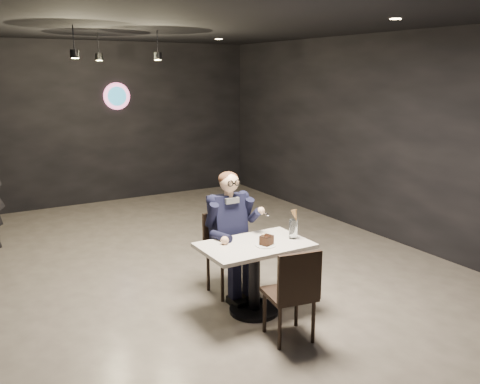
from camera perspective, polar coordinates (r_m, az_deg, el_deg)
floor at (r=6.00m, az=-7.27°, el=-10.84°), size 9.00×9.00×0.00m
wall_sign at (r=9.97m, az=-13.68°, el=10.41°), size 0.50×0.06×0.50m
pendant_lights at (r=7.38m, az=-14.38°, el=16.31°), size 1.40×1.20×0.36m
main_table at (r=5.31m, az=1.62°, el=-9.64°), size 1.10×0.70×0.75m
chair_far at (r=5.72m, az=-1.32°, el=-7.00°), size 0.42×0.46×0.92m
chair_near at (r=4.81m, az=5.52°, el=-11.10°), size 0.49×0.52×0.92m
seated_man at (r=5.63m, az=-1.33°, el=-4.52°), size 0.60×0.80×1.44m
dessert_plate at (r=5.12m, az=2.89°, el=-5.98°), size 0.21×0.21×0.01m
cake_slice at (r=5.10m, az=3.00°, el=-5.45°), size 0.15×0.13×0.08m
mint_leaf at (r=5.11m, az=3.51°, el=-5.00°), size 0.06×0.04×0.01m
sundae_glass at (r=5.33m, az=6.00°, el=-4.16°), size 0.09×0.09×0.20m
wafer_cone at (r=5.28m, az=6.22°, el=-2.70°), size 0.08×0.08×0.13m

